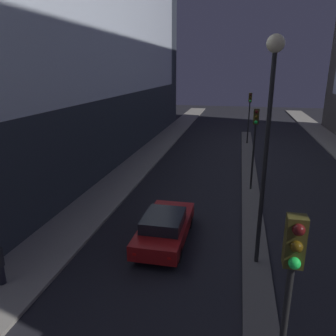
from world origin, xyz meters
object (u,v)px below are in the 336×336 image
(traffic_light_mid, at_px, (255,132))
(street_lamp, at_px, (270,107))
(traffic_light_near, at_px, (289,289))
(car_left_lane, at_px, (165,227))
(traffic_light_far, at_px, (250,107))

(traffic_light_mid, relative_size, street_lamp, 0.60)
(traffic_light_near, xyz_separation_m, street_lamp, (0.00, 6.61, 2.37))
(car_left_lane, bearing_deg, traffic_light_far, 79.41)
(car_left_lane, bearing_deg, street_lamp, -13.14)
(traffic_light_near, relative_size, street_lamp, 0.60)
(traffic_light_mid, height_order, street_lamp, street_lamp)
(traffic_light_mid, distance_m, street_lamp, 8.56)
(traffic_light_near, relative_size, traffic_light_mid, 1.00)
(traffic_light_near, bearing_deg, traffic_light_mid, 90.00)
(street_lamp, bearing_deg, traffic_light_mid, 90.00)
(traffic_light_mid, xyz_separation_m, street_lamp, (0.00, -8.23, 2.37))
(traffic_light_mid, relative_size, traffic_light_far, 1.00)
(traffic_light_mid, relative_size, car_left_lane, 1.06)
(traffic_light_mid, bearing_deg, street_lamp, -90.00)
(car_left_lane, bearing_deg, traffic_light_near, -62.70)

